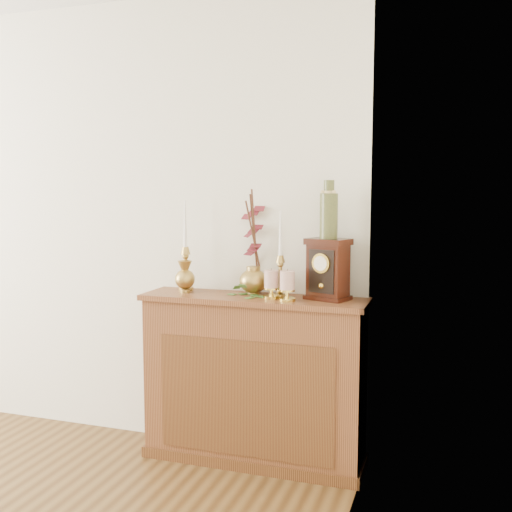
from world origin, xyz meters
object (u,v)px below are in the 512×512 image
(candlestick_left, at_px, (186,261))
(ceramic_vase, at_px, (329,212))
(bud_vase, at_px, (185,277))
(mantel_clock, at_px, (328,270))
(candlestick_center, at_px, (280,269))
(ginger_jar, at_px, (254,247))

(candlestick_left, bearing_deg, ceramic_vase, -1.47)
(bud_vase, bearing_deg, ceramic_vase, 3.08)
(bud_vase, distance_m, mantel_clock, 0.81)
(candlestick_center, bearing_deg, ginger_jar, 152.65)
(candlestick_left, relative_size, bud_vase, 2.85)
(bud_vase, bearing_deg, candlestick_left, 111.12)
(candlestick_center, height_order, mantel_clock, candlestick_center)
(ginger_jar, height_order, ceramic_vase, ceramic_vase)
(candlestick_left, bearing_deg, ginger_jar, 7.60)
(candlestick_left, xyz_separation_m, ceramic_vase, (0.83, -0.02, 0.29))
(ginger_jar, distance_m, mantel_clock, 0.45)
(mantel_clock, relative_size, ceramic_vase, 1.06)
(ginger_jar, relative_size, mantel_clock, 1.80)
(candlestick_left, xyz_separation_m, mantel_clock, (0.83, -0.02, -0.01))
(candlestick_left, xyz_separation_m, candlestick_center, (0.57, -0.04, -0.02))
(ginger_jar, distance_m, ceramic_vase, 0.48)
(mantel_clock, bearing_deg, candlestick_left, -161.72)
(candlestick_center, distance_m, ginger_jar, 0.23)
(bud_vase, distance_m, ceramic_vase, 0.89)
(mantel_clock, bearing_deg, bud_vase, -157.17)
(ceramic_vase, bearing_deg, mantel_clock, -109.94)
(candlestick_left, distance_m, ginger_jar, 0.41)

